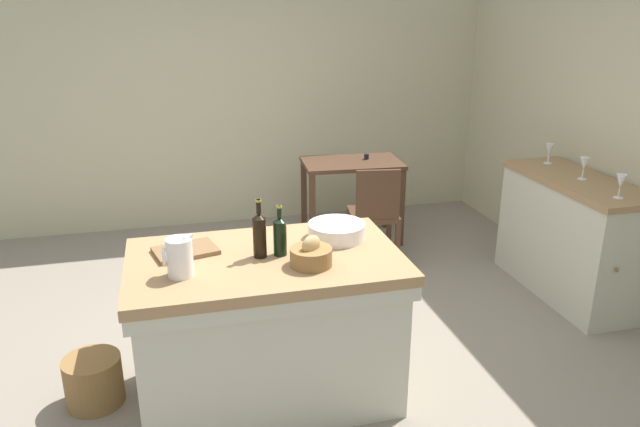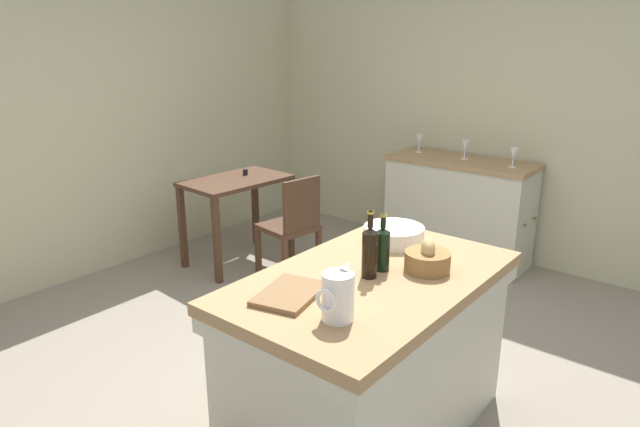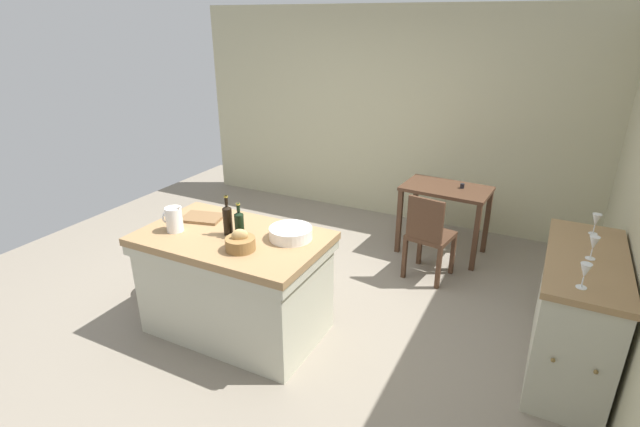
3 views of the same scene
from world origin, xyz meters
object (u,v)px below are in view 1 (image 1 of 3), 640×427
(wash_bowl, at_px, (337,231))
(wine_glass_far_left, at_px, (621,182))
(wine_bottle_dark, at_px, (280,235))
(side_cabinet, at_px, (571,237))
(wine_glass_left, at_px, (584,164))
(wicker_hamper, at_px, (94,381))
(bread_basket, at_px, (311,255))
(wooden_chair, at_px, (375,213))
(pitcher, at_px, (179,257))
(cutting_board, at_px, (186,251))
(wine_glass_middle, at_px, (549,150))
(writing_desk, at_px, (352,174))
(wine_bottle_amber, at_px, (260,234))
(island_table, at_px, (267,322))

(wash_bowl, distance_m, wine_glass_far_left, 1.98)
(wine_bottle_dark, xyz_separation_m, wine_glass_far_left, (2.34, 0.26, 0.05))
(side_cabinet, bearing_deg, wine_glass_left, -58.65)
(wine_glass_far_left, relative_size, wicker_hamper, 0.51)
(bread_basket, height_order, wicker_hamper, bread_basket)
(wooden_chair, relative_size, pitcher, 3.71)
(wooden_chair, bearing_deg, side_cabinet, -32.96)
(cutting_board, distance_m, wine_glass_middle, 3.09)
(writing_desk, height_order, wine_glass_far_left, wine_glass_far_left)
(writing_desk, height_order, pitcher, pitcher)
(wooden_chair, xyz_separation_m, wine_glass_far_left, (1.25, -1.30, 0.56))
(wine_bottle_amber, height_order, wine_glass_far_left, wine_bottle_amber)
(side_cabinet, xyz_separation_m, wooden_chair, (-1.29, 0.84, 0.02))
(wine_bottle_amber, bearing_deg, wooden_chair, 52.38)
(bread_basket, bearing_deg, wine_bottle_amber, 143.99)
(pitcher, bearing_deg, bread_basket, -3.29)
(island_table, distance_m, wooden_chair, 1.95)
(island_table, relative_size, cutting_board, 4.49)
(wooden_chair, bearing_deg, wash_bowl, -117.56)
(wash_bowl, bearing_deg, island_table, -160.53)
(cutting_board, relative_size, wine_bottle_dark, 1.16)
(wine_bottle_amber, xyz_separation_m, wine_glass_far_left, (2.45, 0.26, 0.04))
(wine_glass_far_left, distance_m, wine_glass_middle, 0.91)
(wine_bottle_amber, relative_size, wine_glass_far_left, 1.98)
(wine_glass_far_left, bearing_deg, side_cabinet, 84.50)
(writing_desk, distance_m, pitcher, 2.87)
(pitcher, distance_m, wine_bottle_dark, 0.55)
(writing_desk, height_order, wooden_chair, wooden_chair)
(side_cabinet, distance_m, wine_glass_far_left, 0.74)
(side_cabinet, distance_m, pitcher, 3.08)
(side_cabinet, bearing_deg, cutting_board, -168.85)
(wine_glass_left, bearing_deg, wooden_chair, 146.75)
(writing_desk, bearing_deg, wicker_hamper, -136.37)
(bread_basket, relative_size, wine_glass_middle, 1.36)
(side_cabinet, xyz_separation_m, wine_glass_left, (0.01, -0.02, 0.57))
(side_cabinet, relative_size, wooden_chair, 1.45)
(pitcher, bearing_deg, wine_glass_far_left, 7.79)
(side_cabinet, xyz_separation_m, wicker_hamper, (-3.44, -0.56, -0.32))
(wine_bottle_amber, bearing_deg, wine_glass_far_left, 5.99)
(cutting_board, bearing_deg, wine_glass_middle, 19.24)
(island_table, bearing_deg, wine_glass_middle, 25.03)
(bread_basket, bearing_deg, side_cabinet, 21.61)
(island_table, height_order, wine_bottle_dark, wine_bottle_dark)
(pitcher, height_order, wine_glass_left, pitcher)
(side_cabinet, height_order, bread_basket, bread_basket)
(wine_bottle_dark, distance_m, wine_glass_left, 2.49)
(wine_bottle_dark, relative_size, wine_glass_middle, 1.74)
(wash_bowl, relative_size, cutting_board, 1.01)
(island_table, relative_size, writing_desk, 1.57)
(bread_basket, bearing_deg, wine_bottle_dark, 126.70)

